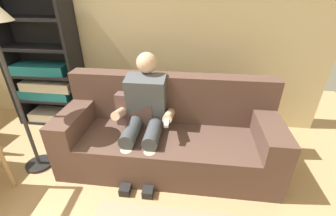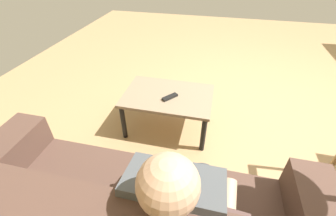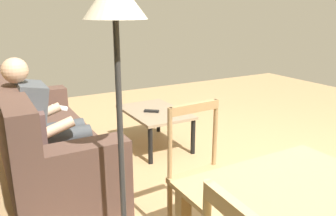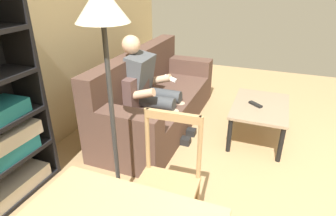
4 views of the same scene
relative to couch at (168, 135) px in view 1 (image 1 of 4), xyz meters
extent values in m
cube|color=#D1BC8C|center=(-1.22, 0.93, 1.03)|extent=(6.22, 0.12, 2.73)
cube|color=brown|center=(0.01, -0.07, -0.14)|extent=(2.20, 0.82, 0.40)
cube|color=brown|center=(0.01, 0.24, 0.33)|extent=(2.20, 0.20, 0.53)
cube|color=brown|center=(-0.97, -0.07, 0.18)|extent=(0.24, 0.81, 0.23)
cube|color=brown|center=(0.99, -0.07, 0.18)|extent=(0.24, 0.81, 0.23)
cube|color=brown|center=(-0.36, 0.08, 0.25)|extent=(0.41, 0.17, 0.36)
cube|color=#4C5156|center=(-0.24, 0.10, 0.34)|extent=(0.40, 0.31, 0.59)
sphere|color=#DBAD89|center=(-0.24, 0.17, 0.74)|extent=(0.21, 0.21, 0.21)
cylinder|color=#3D4145|center=(-0.35, -0.16, 0.14)|extent=(0.15, 0.44, 0.15)
cylinder|color=#DBAD89|center=(-0.35, -0.38, -0.14)|extent=(0.11, 0.11, 0.40)
cube|color=black|center=(-0.35, -0.46, -0.30)|extent=(0.10, 0.24, 0.08)
cylinder|color=#3D4145|center=(-0.13, -0.16, 0.14)|extent=(0.15, 0.44, 0.15)
cylinder|color=#DBAD89|center=(-0.13, -0.38, -0.14)|extent=(0.11, 0.11, 0.40)
cube|color=black|center=(-0.13, -0.46, -0.30)|extent=(0.10, 0.24, 0.08)
cylinder|color=#DBAD89|center=(-0.49, -0.04, 0.27)|extent=(0.09, 0.35, 0.19)
cylinder|color=#DBAD89|center=(0.01, -0.04, 0.27)|extent=(0.09, 0.35, 0.19)
cube|color=white|center=(0.01, -0.20, 0.31)|extent=(0.04, 0.15, 0.08)
cube|color=black|center=(-2.19, 0.67, 0.53)|extent=(0.04, 0.36, 1.74)
cube|color=black|center=(-1.28, 0.67, 0.53)|extent=(0.04, 0.36, 1.74)
cube|color=black|center=(-1.73, 0.84, 0.53)|extent=(0.94, 0.02, 1.74)
cube|color=black|center=(-1.73, 0.67, -0.32)|extent=(0.87, 0.36, 0.04)
cube|color=black|center=(-1.73, 0.67, 0.03)|extent=(0.87, 0.36, 0.04)
cube|color=black|center=(-1.73, 0.67, 0.38)|extent=(0.87, 0.36, 0.04)
cube|color=black|center=(-1.73, 0.67, 0.73)|extent=(0.87, 0.36, 0.04)
cube|color=black|center=(-1.73, 0.67, 1.08)|extent=(0.87, 0.36, 0.04)
cube|color=beige|center=(-1.72, 0.65, -0.24)|extent=(0.71, 0.29, 0.12)
cube|color=teal|center=(-1.77, 0.65, 0.11)|extent=(0.71, 0.30, 0.12)
cube|color=beige|center=(-1.71, 0.65, 0.23)|extent=(0.71, 0.30, 0.12)
cube|color=teal|center=(-1.77, 0.65, 0.46)|extent=(0.72, 0.32, 0.12)
cylinder|color=tan|center=(-1.46, -0.58, -0.11)|extent=(0.04, 0.04, 0.45)
cylinder|color=black|center=(-1.40, -0.27, -0.32)|extent=(0.28, 0.28, 0.03)
cylinder|color=#333333|center=(-1.40, -0.27, 0.41)|extent=(0.04, 0.04, 1.50)
camera|label=1|loc=(0.24, -1.98, 1.40)|focal=24.06mm
camera|label=2|loc=(-0.33, 0.58, 1.36)|focal=23.87mm
camera|label=3|loc=(-3.23, 0.43, 1.22)|focal=36.39mm
camera|label=4|loc=(-3.02, -1.35, 1.45)|focal=30.37mm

